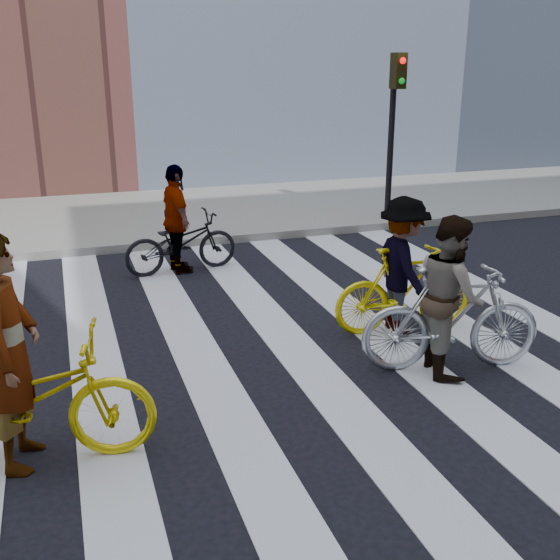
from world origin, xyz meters
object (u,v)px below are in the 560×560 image
bike_dark_rear (181,243)px  bike_yellow_left (23,400)px  rider_left (9,353)px  bike_yellow_right (405,289)px  rider_rear (177,220)px  traffic_signal (394,110)px  rider_mid (450,295)px  rider_right (403,266)px  bike_silver_mid (452,319)px

bike_dark_rear → bike_yellow_left: bearing=147.7°
bike_dark_rear → rider_left: size_ratio=0.92×
bike_yellow_right → rider_rear: (-2.18, 3.25, 0.31)m
traffic_signal → rider_left: (-6.74, -6.43, -1.30)m
bike_yellow_left → rider_mid: size_ratio=1.25×
rider_right → rider_rear: bearing=37.1°
bike_silver_mid → bike_dark_rear: bike_silver_mid is taller
rider_left → rider_rear: 5.20m
rider_mid → rider_right: size_ratio=1.01×
traffic_signal → rider_mid: size_ratio=1.97×
bike_silver_mid → rider_rear: 4.85m
traffic_signal → rider_right: size_ratio=1.99×
bike_dark_rear → rider_left: 5.25m
bike_dark_rear → rider_rear: size_ratio=1.06×
bike_dark_rear → rider_mid: bearing=-162.8°
traffic_signal → bike_yellow_left: 9.44m
bike_yellow_left → bike_dark_rear: bearing=-14.1°
traffic_signal → rider_mid: (-2.51, -6.06, -1.43)m
traffic_signal → rider_mid: bearing=-112.5°
bike_dark_rear → rider_rear: (-0.05, 0.00, 0.37)m
bike_yellow_right → rider_left: size_ratio=0.91×
rider_left → bike_silver_mid: bearing=-74.6°
bike_yellow_right → rider_rear: rider_rear is taller
bike_silver_mid → bike_dark_rear: bearing=38.3°
bike_yellow_right → rider_mid: rider_mid is taller
bike_yellow_left → bike_dark_rear: bike_yellow_left is taller
bike_yellow_left → rider_right: bearing=-60.4°
traffic_signal → rider_right: traffic_signal is taller
bike_yellow_left → bike_yellow_right: (4.29, 1.48, -0.02)m
rider_right → rider_left: bearing=112.9°
bike_dark_rear → bike_yellow_right: bearing=-154.5°
bike_silver_mid → rider_right: rider_right is taller
bike_yellow_left → bike_yellow_right: bike_yellow_left is taller
bike_yellow_left → rider_rear: (2.11, 4.73, 0.29)m
rider_left → rider_rear: bearing=-14.1°
bike_yellow_right → bike_dark_rear: bike_yellow_right is taller
bike_dark_rear → rider_rear: 0.38m
bike_yellow_left → rider_right: 4.50m
bike_silver_mid → rider_right: size_ratio=1.15×
bike_dark_rear → traffic_signal: bearing=-77.1°
traffic_signal → bike_yellow_right: 5.77m
traffic_signal → rider_right: (-2.45, -4.95, -1.45)m
traffic_signal → bike_silver_mid: size_ratio=1.73×
bike_yellow_right → rider_left: (-4.34, -1.48, 0.44)m
bike_silver_mid → traffic_signal: bearing=-9.2°
bike_yellow_left → bike_silver_mid: (4.23, 0.37, 0.02)m
traffic_signal → rider_left: traffic_signal is taller
bike_silver_mid → rider_rear: bearing=38.8°
rider_rear → rider_left: bearing=147.7°
bike_silver_mid → rider_left: rider_left is taller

